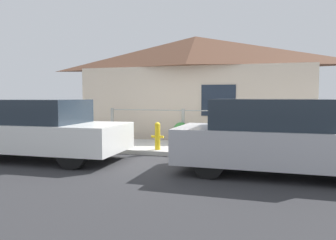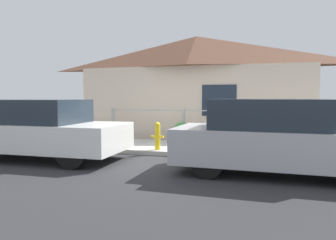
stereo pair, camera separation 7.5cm
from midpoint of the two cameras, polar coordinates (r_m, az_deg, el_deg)
The scene contains 8 objects.
ground_plane at distance 8.31m, azimuth -0.90°, elevation -6.35°, with size 60.00×60.00×0.00m, color #2D2D30.
sidewalk at distance 9.31m, azimuth 1.06°, elevation -4.84°, with size 24.00×2.15×0.12m.
house at distance 11.86m, azimuth 4.51°, elevation 10.80°, with size 8.28×2.23×3.65m.
fence at distance 10.13m, azimuth 2.43°, elevation -0.58°, with size 4.90×0.10×1.01m.
car_left at distance 8.38m, azimuth -21.40°, elevation -1.56°, with size 3.97×1.85×1.44m.
car_right at distance 6.65m, azimuth 17.80°, elevation -2.92°, with size 3.91×1.75×1.46m.
fire_hydrant at distance 8.56m, azimuth -2.09°, elevation -2.68°, with size 0.33×0.15×0.72m.
potted_plant_near_hydrant at distance 9.98m, azimuth 2.04°, elevation -1.96°, with size 0.46×0.46×0.61m.
Camera 1 is at (2.38, -7.81, 1.51)m, focal length 35.00 mm.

